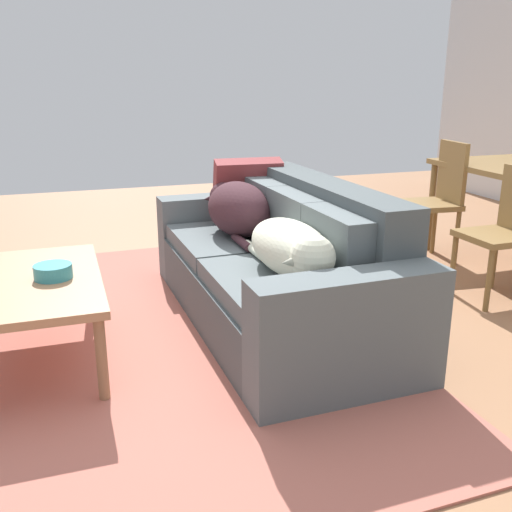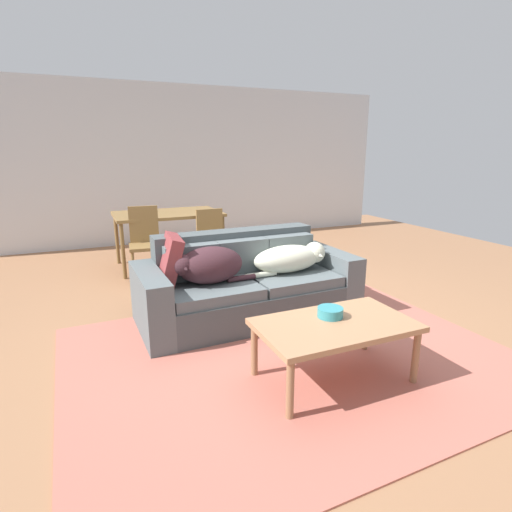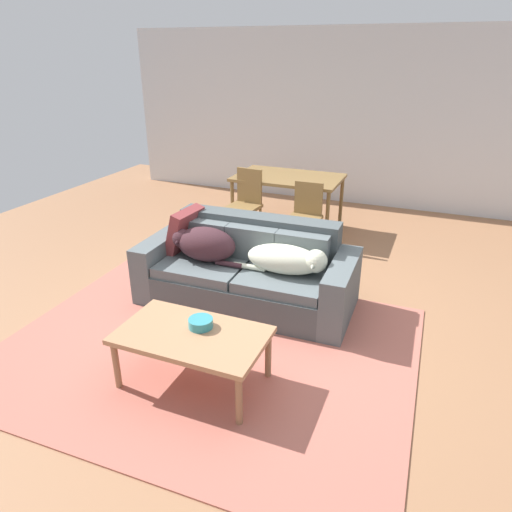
% 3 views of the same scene
% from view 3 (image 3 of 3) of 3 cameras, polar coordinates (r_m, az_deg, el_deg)
% --- Properties ---
extents(ground_plane, '(10.00, 10.00, 0.00)m').
position_cam_3_polar(ground_plane, '(4.54, 1.50, -7.30)').
color(ground_plane, '#9C6C4A').
extents(back_partition, '(8.00, 0.12, 2.70)m').
position_cam_3_polar(back_partition, '(7.82, 12.57, 16.04)').
color(back_partition, silver).
rests_on(back_partition, ground).
extents(area_rug, '(3.50, 2.76, 0.01)m').
position_cam_3_polar(area_rug, '(4.09, -6.15, -11.23)').
color(area_rug, '#B56455').
rests_on(area_rug, ground).
extents(couch, '(2.13, 0.97, 0.82)m').
position_cam_3_polar(couch, '(4.66, -0.92, -1.98)').
color(couch, '#464E50').
rests_on(couch, ground).
extents(dog_on_left_cushion, '(0.77, 0.38, 0.34)m').
position_cam_3_polar(dog_on_left_cushion, '(4.61, -6.38, 1.50)').
color(dog_on_left_cushion, '#3E2228').
rests_on(dog_on_left_cushion, couch).
extents(dog_on_right_cushion, '(0.90, 0.35, 0.28)m').
position_cam_3_polar(dog_on_right_cushion, '(4.32, 3.96, -0.43)').
color(dog_on_right_cushion, beige).
rests_on(dog_on_right_cushion, couch).
extents(throw_pillow_by_left_arm, '(0.27, 0.48, 0.47)m').
position_cam_3_polar(throw_pillow_by_left_arm, '(4.88, -8.77, 3.12)').
color(throw_pillow_by_left_arm, brown).
rests_on(throw_pillow_by_left_arm, couch).
extents(coffee_table, '(1.10, 0.65, 0.45)m').
position_cam_3_polar(coffee_table, '(3.52, -7.84, -10.00)').
color(coffee_table, '#AD7C55').
rests_on(coffee_table, ground).
extents(bowl_on_coffee_table, '(0.19, 0.19, 0.07)m').
position_cam_3_polar(bowl_on_coffee_table, '(3.54, -6.80, -8.15)').
color(bowl_on_coffee_table, teal).
rests_on(bowl_on_coffee_table, coffee_table).
extents(dining_table, '(1.44, 0.90, 0.76)m').
position_cam_3_polar(dining_table, '(6.51, 3.98, 9.17)').
color(dining_table, olive).
rests_on(dining_table, ground).
extents(dining_chair_near_left, '(0.44, 0.44, 0.93)m').
position_cam_3_polar(dining_chair_near_left, '(6.21, -1.27, 6.76)').
color(dining_chair_near_left, olive).
rests_on(dining_chair_near_left, ground).
extents(dining_chair_near_right, '(0.41, 0.41, 0.86)m').
position_cam_3_polar(dining_chair_near_right, '(5.87, 6.10, 5.18)').
color(dining_chair_near_right, olive).
rests_on(dining_chair_near_right, ground).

